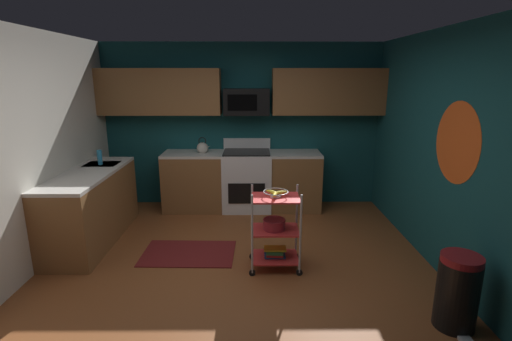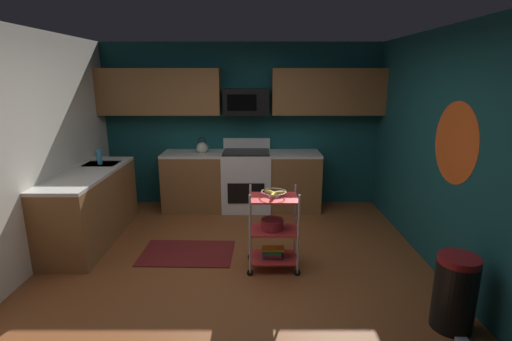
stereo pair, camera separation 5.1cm
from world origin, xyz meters
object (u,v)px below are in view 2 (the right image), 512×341
object	(u,v)px
book_stack	(275,252)
kettle	(204,148)
oven_range	(248,180)
fruit_bowl	(275,193)
rolling_cart	(275,230)
trash_can	(457,293)
dish_soap_bottle	(101,157)
mixing_bowl_large	(274,224)
microwave	(248,102)

from	to	relation	value
book_stack	kettle	bearing A→B (deg)	117.94
oven_range	fruit_bowl	size ratio (longest dim) A/B	4.04
rolling_cart	trash_can	size ratio (longest dim) A/B	1.39
book_stack	rolling_cart	bearing A→B (deg)	18.43
oven_range	trash_can	distance (m)	3.50
oven_range	dish_soap_bottle	world-z (taller)	dish_soap_bottle
rolling_cart	kettle	size ratio (longest dim) A/B	3.47
rolling_cart	trash_can	world-z (taller)	rolling_cart
book_stack	trash_can	bearing A→B (deg)	-35.03
dish_soap_bottle	fruit_bowl	bearing A→B (deg)	-26.41
fruit_bowl	trash_can	size ratio (longest dim) A/B	0.41
oven_range	fruit_bowl	world-z (taller)	oven_range
fruit_bowl	rolling_cart	bearing A→B (deg)	18.43
rolling_cart	fruit_bowl	size ratio (longest dim) A/B	3.36
mixing_bowl_large	book_stack	distance (m)	0.34
book_stack	trash_can	distance (m)	1.81
book_stack	dish_soap_bottle	size ratio (longest dim) A/B	1.25
oven_range	fruit_bowl	xyz separation A→B (m)	(0.34, -1.95, 0.40)
microwave	mixing_bowl_large	distance (m)	2.39
oven_range	microwave	world-z (taller)	microwave
oven_range	mixing_bowl_large	distance (m)	1.98
kettle	microwave	bearing A→B (deg)	8.95
oven_range	dish_soap_bottle	size ratio (longest dim) A/B	5.50
dish_soap_bottle	trash_can	distance (m)	4.44
microwave	fruit_bowl	size ratio (longest dim) A/B	2.57
oven_range	microwave	size ratio (longest dim) A/B	1.57
book_stack	oven_range	bearing A→B (deg)	99.98
mixing_bowl_large	trash_can	xyz separation A→B (m)	(1.49, -1.04, -0.19)
fruit_bowl	dish_soap_bottle	world-z (taller)	dish_soap_bottle
oven_range	mixing_bowl_large	size ratio (longest dim) A/B	4.37
rolling_cart	fruit_bowl	distance (m)	0.42
book_stack	dish_soap_bottle	world-z (taller)	dish_soap_bottle
rolling_cart	kettle	bearing A→B (deg)	117.94
mixing_bowl_large	dish_soap_bottle	size ratio (longest dim) A/B	1.26
oven_range	book_stack	size ratio (longest dim) A/B	4.39
book_stack	trash_can	size ratio (longest dim) A/B	0.38
rolling_cart	microwave	bearing A→B (deg)	99.50
rolling_cart	fruit_bowl	bearing A→B (deg)	-161.57
rolling_cart	trash_can	distance (m)	1.81
kettle	mixing_bowl_large	bearing A→B (deg)	-62.34
oven_range	mixing_bowl_large	xyz separation A→B (m)	(0.33, -1.95, 0.04)
book_stack	microwave	bearing A→B (deg)	99.50
microwave	trash_can	distance (m)	3.84
oven_range	book_stack	xyz separation A→B (m)	(0.34, -1.95, -0.29)
rolling_cart	dish_soap_bottle	bearing A→B (deg)	153.59
dish_soap_bottle	kettle	bearing A→B (deg)	31.62
microwave	fruit_bowl	world-z (taller)	microwave
oven_range	mixing_bowl_large	bearing A→B (deg)	-80.36
microwave	kettle	size ratio (longest dim) A/B	2.65
kettle	trash_can	bearing A→B (deg)	-49.90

